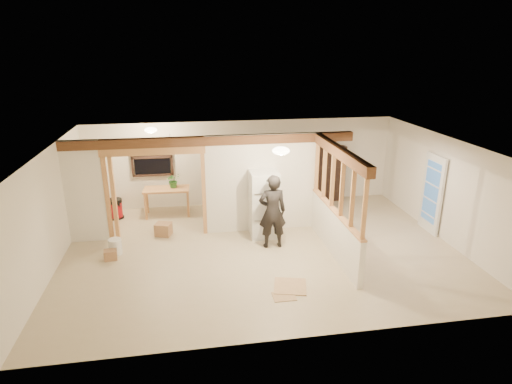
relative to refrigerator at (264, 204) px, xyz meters
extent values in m
cube|color=#C2AF90|center=(-0.20, -0.81, -0.83)|extent=(9.00, 6.50, 0.01)
cube|color=white|center=(-0.20, -0.81, 1.67)|extent=(9.00, 6.50, 0.01)
cube|color=silver|center=(-0.20, 2.44, 0.42)|extent=(9.00, 0.01, 2.50)
cube|color=silver|center=(-0.20, -4.06, 0.42)|extent=(9.00, 0.01, 2.50)
cube|color=silver|center=(-4.70, -0.81, 0.42)|extent=(0.01, 6.50, 2.50)
cube|color=silver|center=(4.30, -0.81, 0.42)|extent=(0.01, 6.50, 2.50)
cube|color=white|center=(-4.25, 0.39, 0.42)|extent=(0.90, 0.12, 2.50)
cube|color=white|center=(0.00, 0.39, 0.42)|extent=(2.80, 0.12, 2.50)
cube|color=tan|center=(-2.60, 0.39, 0.27)|extent=(2.46, 0.14, 2.20)
cube|color=brown|center=(-1.20, 0.39, 1.55)|extent=(7.00, 0.18, 0.22)
cube|color=brown|center=(1.40, -1.21, 1.55)|extent=(0.18, 3.30, 0.22)
cube|color=white|center=(1.40, -1.21, -0.33)|extent=(0.12, 3.20, 1.00)
cube|color=tan|center=(1.40, -1.21, 0.83)|extent=(0.14, 3.20, 1.32)
cube|color=black|center=(-2.80, 2.36, 0.72)|extent=(1.12, 0.10, 1.10)
cube|color=white|center=(4.22, -0.41, 0.17)|extent=(0.12, 0.86, 2.00)
ellipsoid|color=#FFEABF|center=(0.10, -1.31, 1.65)|extent=(0.36, 0.36, 0.16)
ellipsoid|color=#FFEABF|center=(-2.70, 1.49, 1.65)|extent=(0.32, 0.32, 0.14)
ellipsoid|color=#FFD88C|center=(-2.20, 0.79, 1.35)|extent=(0.07, 0.07, 0.07)
cube|color=silver|center=(0.00, 0.00, 0.00)|extent=(0.68, 0.66, 1.66)
imported|color=black|center=(0.08, -0.66, 0.06)|extent=(0.65, 0.43, 1.77)
cube|color=tan|center=(-2.42, 1.79, -0.44)|extent=(1.28, 0.69, 0.79)
imported|color=#3B7432|center=(-2.22, 1.85, 0.16)|extent=(0.45, 0.42, 0.41)
cylinder|color=#9D0D14|center=(-3.84, 1.77, -0.55)|extent=(0.44, 0.44, 0.56)
cube|color=black|center=(2.47, 2.23, 0.02)|extent=(0.85, 0.28, 1.69)
cylinder|color=silver|center=(-3.53, -0.47, -0.64)|extent=(0.39, 0.39, 0.37)
cube|color=#AA7A52|center=(-2.49, 0.41, -0.67)|extent=(0.46, 0.42, 0.32)
cube|color=#AA7A52|center=(-4.09, 0.83, -0.68)|extent=(0.42, 0.42, 0.31)
cube|color=#AA7A52|center=(-3.61, -0.72, -0.72)|extent=(0.30, 0.26, 0.22)
cube|color=tan|center=(0.07, -2.50, -0.82)|extent=(0.76, 0.76, 0.02)
cube|color=tan|center=(-0.13, -2.83, -0.82)|extent=(0.43, 0.35, 0.01)
camera|label=1|loc=(-1.80, -9.70, 3.69)|focal=30.00mm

